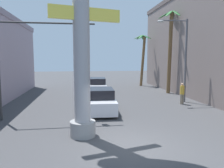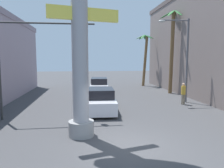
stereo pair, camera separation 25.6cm
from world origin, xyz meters
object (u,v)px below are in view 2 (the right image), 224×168
(traffic_light_mast, at_px, (30,50))
(palm_tree_mid_right, at_px, (172,45))
(street_lamp, at_px, (183,52))
(pedestrian_mid_right, at_px, (183,92))
(car_far, at_px, (99,86))
(neon_sign_pole, at_px, (80,18))
(palm_tree_far_right, at_px, (145,54))
(car_lead, at_px, (100,100))

(traffic_light_mast, distance_m, palm_tree_mid_right, 14.49)
(street_lamp, xyz_separation_m, pedestrian_mid_right, (-0.21, -0.85, -3.12))
(car_far, xyz_separation_m, palm_tree_mid_right, (7.31, -1.52, 4.19))
(neon_sign_pole, bearing_deg, street_lamp, 40.96)
(palm_tree_far_right, relative_size, pedestrian_mid_right, 4.02)
(palm_tree_far_right, height_order, pedestrian_mid_right, palm_tree_far_right)
(traffic_light_mast, bearing_deg, car_far, 64.74)
(street_lamp, height_order, car_far, street_lamp)
(street_lamp, relative_size, pedestrian_mid_right, 4.00)
(traffic_light_mast, relative_size, palm_tree_far_right, 0.84)
(car_far, bearing_deg, car_lead, -93.47)
(traffic_light_mast, height_order, pedestrian_mid_right, traffic_light_mast)
(traffic_light_mast, bearing_deg, pedestrian_mid_right, 14.72)
(neon_sign_pole, bearing_deg, traffic_light_mast, 131.38)
(street_lamp, relative_size, car_far, 1.42)
(car_lead, distance_m, car_far, 8.15)
(car_lead, distance_m, pedestrian_mid_right, 6.68)
(car_lead, bearing_deg, street_lamp, 16.79)
(car_lead, bearing_deg, pedestrian_mid_right, 10.31)
(neon_sign_pole, bearing_deg, pedestrian_mid_right, 38.05)
(street_lamp, relative_size, palm_tree_mid_right, 0.80)
(palm_tree_mid_right, bearing_deg, neon_sign_pole, -128.06)
(car_far, distance_m, palm_tree_far_right, 8.98)
(traffic_light_mast, distance_m, car_far, 11.26)
(palm_tree_mid_right, distance_m, palm_tree_far_right, 6.88)
(car_lead, bearing_deg, traffic_light_mast, -158.59)
(street_lamp, height_order, palm_tree_mid_right, palm_tree_mid_right)
(car_lead, xyz_separation_m, palm_tree_far_right, (6.89, 13.40, 3.49))
(neon_sign_pole, distance_m, palm_tree_mid_right, 14.61)
(palm_tree_far_right, bearing_deg, neon_sign_pole, -113.89)
(car_far, height_order, palm_tree_mid_right, palm_tree_mid_right)
(car_far, distance_m, palm_tree_mid_right, 8.56)
(palm_tree_far_right, bearing_deg, palm_tree_mid_right, -82.39)
(street_lamp, bearing_deg, traffic_light_mast, -161.44)
(palm_tree_mid_right, bearing_deg, car_far, 168.24)
(neon_sign_pole, xyz_separation_m, pedestrian_mid_right, (7.78, 6.09, -4.31))
(pedestrian_mid_right, bearing_deg, traffic_light_mast, -165.28)
(palm_tree_mid_right, xyz_separation_m, palm_tree_far_right, (-0.91, 6.78, -0.74))
(pedestrian_mid_right, bearing_deg, palm_tree_mid_right, 77.20)
(car_far, bearing_deg, traffic_light_mast, -115.26)
(car_lead, xyz_separation_m, pedestrian_mid_right, (6.57, 1.19, 0.27))
(traffic_light_mast, bearing_deg, palm_tree_far_right, 53.77)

